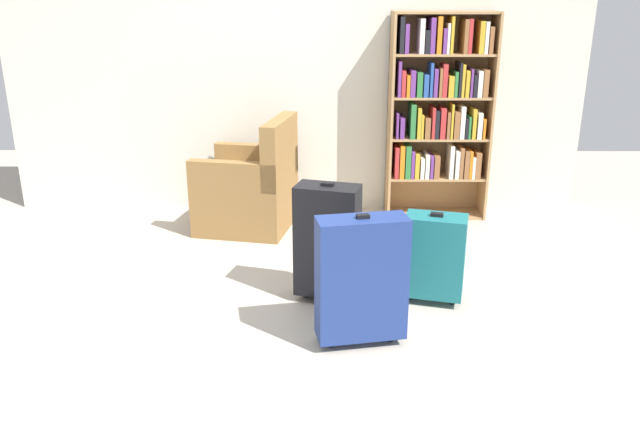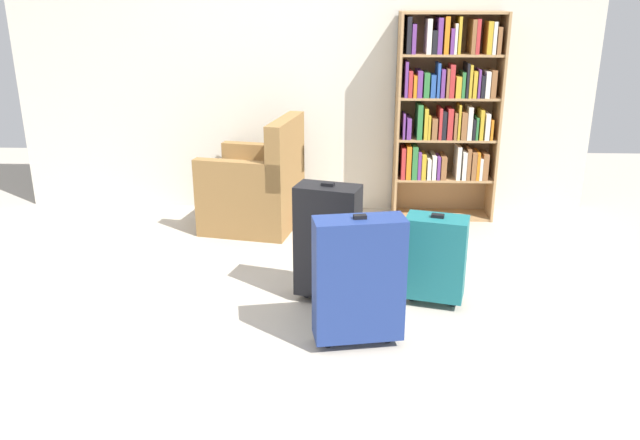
{
  "view_description": "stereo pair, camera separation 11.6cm",
  "coord_description": "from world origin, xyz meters",
  "px_view_note": "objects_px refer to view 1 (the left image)",
  "views": [
    {
      "loc": [
        0.25,
        -3.37,
        1.81
      ],
      "look_at": [
        0.23,
        0.18,
        0.55
      ],
      "focal_mm": 35.94,
      "sensor_mm": 36.0,
      "label": 1
    },
    {
      "loc": [
        0.37,
        -3.37,
        1.81
      ],
      "look_at": [
        0.23,
        0.18,
        0.55
      ],
      "focal_mm": 35.94,
      "sensor_mm": 36.0,
      "label": 2
    }
  ],
  "objects_px": {
    "bookshelf": "(439,109)",
    "suitcase_black": "(327,241)",
    "suitcase_teal": "(434,256)",
    "armchair": "(251,190)",
    "suitcase_navy_blue": "(361,279)",
    "mug": "(309,230)"
  },
  "relations": [
    {
      "from": "bookshelf",
      "to": "suitcase_black",
      "type": "height_order",
      "value": "bookshelf"
    },
    {
      "from": "suitcase_teal",
      "to": "suitcase_black",
      "type": "height_order",
      "value": "suitcase_black"
    },
    {
      "from": "armchair",
      "to": "suitcase_black",
      "type": "distance_m",
      "value": 1.46
    },
    {
      "from": "bookshelf",
      "to": "armchair",
      "type": "distance_m",
      "value": 1.67
    },
    {
      "from": "suitcase_navy_blue",
      "to": "bookshelf",
      "type": "bearing_deg",
      "value": 71.12
    },
    {
      "from": "mug",
      "to": "suitcase_black",
      "type": "distance_m",
      "value": 1.17
    },
    {
      "from": "bookshelf",
      "to": "suitcase_black",
      "type": "xyz_separation_m",
      "value": [
        -0.92,
        -1.64,
        -0.52
      ]
    },
    {
      "from": "suitcase_black",
      "to": "suitcase_navy_blue",
      "type": "bearing_deg",
      "value": -71.45
    },
    {
      "from": "armchair",
      "to": "bookshelf",
      "type": "bearing_deg",
      "value": 11.73
    },
    {
      "from": "mug",
      "to": "bookshelf",
      "type": "bearing_deg",
      "value": 26.54
    },
    {
      "from": "suitcase_black",
      "to": "mug",
      "type": "bearing_deg",
      "value": 97.0
    },
    {
      "from": "mug",
      "to": "suitcase_teal",
      "type": "distance_m",
      "value": 1.4
    },
    {
      "from": "armchair",
      "to": "mug",
      "type": "height_order",
      "value": "armchair"
    },
    {
      "from": "suitcase_teal",
      "to": "mug",
      "type": "bearing_deg",
      "value": 124.92
    },
    {
      "from": "mug",
      "to": "suitcase_black",
      "type": "height_order",
      "value": "suitcase_black"
    },
    {
      "from": "mug",
      "to": "armchair",
      "type": "bearing_deg",
      "value": 156.16
    },
    {
      "from": "bookshelf",
      "to": "suitcase_navy_blue",
      "type": "xyz_separation_m",
      "value": [
        -0.74,
        -2.17,
        -0.53
      ]
    },
    {
      "from": "bookshelf",
      "to": "armchair",
      "type": "height_order",
      "value": "bookshelf"
    },
    {
      "from": "suitcase_black",
      "to": "armchair",
      "type": "bearing_deg",
      "value": 114.83
    },
    {
      "from": "mug",
      "to": "suitcase_navy_blue",
      "type": "bearing_deg",
      "value": -79.15
    },
    {
      "from": "suitcase_black",
      "to": "bookshelf",
      "type": "bearing_deg",
      "value": 60.69
    },
    {
      "from": "mug",
      "to": "suitcase_navy_blue",
      "type": "distance_m",
      "value": 1.71
    }
  ]
}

